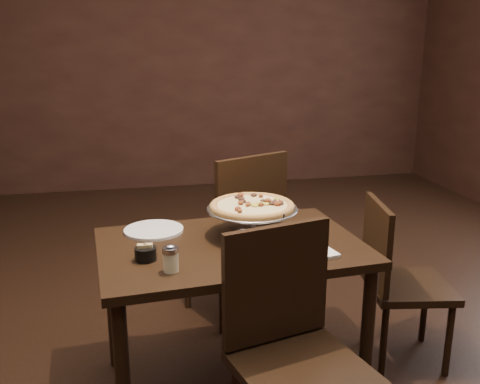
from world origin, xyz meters
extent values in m
cube|color=black|center=(0.00, 0.00, -0.01)|extent=(6.00, 7.00, 0.02)
cube|color=black|center=(0.00, 3.51, 1.40)|extent=(6.00, 0.02, 2.80)
cube|color=black|center=(0.07, -0.11, 0.68)|extent=(1.17, 0.83, 0.04)
cylinder|color=black|center=(-0.40, -0.46, 0.33)|extent=(0.06, 0.06, 0.66)
cylinder|color=black|center=(0.60, -0.38, 0.33)|extent=(0.06, 0.06, 0.66)
cylinder|color=black|center=(-0.45, 0.17, 0.33)|extent=(0.06, 0.06, 0.66)
cylinder|color=black|center=(0.54, 0.25, 0.33)|extent=(0.06, 0.06, 0.66)
cylinder|color=silver|center=(0.18, -0.03, 0.70)|extent=(0.14, 0.14, 0.01)
cylinder|color=silver|center=(0.18, -0.03, 0.76)|extent=(0.03, 0.03, 0.11)
cylinder|color=silver|center=(0.18, -0.03, 0.81)|extent=(0.10, 0.10, 0.01)
cylinder|color=gray|center=(0.18, -0.03, 0.82)|extent=(0.39, 0.39, 0.01)
torus|color=gray|center=(0.18, -0.03, 0.82)|extent=(0.40, 0.40, 0.01)
cylinder|color=brown|center=(0.18, -0.03, 0.83)|extent=(0.36, 0.36, 0.01)
torus|color=brown|center=(0.18, -0.03, 0.83)|extent=(0.38, 0.38, 0.03)
cylinder|color=tan|center=(0.18, -0.03, 0.84)|extent=(0.31, 0.31, 0.01)
cylinder|color=beige|center=(-0.20, -0.34, 0.73)|extent=(0.06, 0.06, 0.08)
cylinder|color=silver|center=(-0.20, -0.34, 0.78)|extent=(0.06, 0.06, 0.02)
ellipsoid|color=silver|center=(-0.20, -0.34, 0.80)|extent=(0.03, 0.03, 0.01)
cylinder|color=#9C260E|center=(0.09, -0.24, 0.73)|extent=(0.06, 0.06, 0.08)
cylinder|color=silver|center=(0.09, -0.24, 0.78)|extent=(0.06, 0.06, 0.02)
ellipsoid|color=silver|center=(0.09, -0.24, 0.80)|extent=(0.03, 0.03, 0.01)
cylinder|color=black|center=(-0.29, -0.21, 0.72)|extent=(0.09, 0.09, 0.05)
cube|color=tan|center=(-0.31, -0.21, 0.73)|extent=(0.04, 0.03, 0.06)
cube|color=tan|center=(-0.28, -0.21, 0.73)|extent=(0.04, 0.03, 0.06)
cube|color=white|center=(0.40, -0.30, 0.70)|extent=(0.15, 0.15, 0.01)
cylinder|color=silver|center=(-0.24, 0.11, 0.70)|extent=(0.27, 0.27, 0.01)
cylinder|color=silver|center=(0.19, -0.37, 0.70)|extent=(0.25, 0.25, 0.01)
cone|color=silver|center=(0.31, -0.13, 0.82)|extent=(0.17, 0.17, 0.00)
cylinder|color=black|center=(0.31, -0.13, 0.83)|extent=(0.09, 0.12, 0.02)
cube|color=black|center=(0.20, 0.59, 0.46)|extent=(0.59, 0.59, 0.04)
cube|color=black|center=(0.28, 0.40, 0.73)|extent=(0.42, 0.21, 0.47)
cylinder|color=black|center=(0.29, 0.83, 0.22)|extent=(0.04, 0.04, 0.44)
cylinder|color=black|center=(-0.04, 0.68, 0.22)|extent=(0.04, 0.04, 0.44)
cylinder|color=black|center=(0.44, 0.50, 0.22)|extent=(0.04, 0.04, 0.44)
cylinder|color=black|center=(0.11, 0.35, 0.22)|extent=(0.04, 0.04, 0.44)
cube|color=black|center=(0.21, -0.69, 0.43)|extent=(0.51, 0.51, 0.04)
cube|color=black|center=(0.16, -0.50, 0.68)|extent=(0.42, 0.13, 0.44)
cube|color=black|center=(0.95, -0.07, 0.39)|extent=(0.44, 0.44, 0.04)
cube|color=black|center=(0.78, -0.04, 0.61)|extent=(0.09, 0.38, 0.40)
cylinder|color=black|center=(1.08, -0.25, 0.19)|extent=(0.03, 0.03, 0.37)
cylinder|color=black|center=(1.13, 0.06, 0.19)|extent=(0.03, 0.03, 0.37)
cylinder|color=black|center=(0.77, -0.19, 0.19)|extent=(0.03, 0.03, 0.37)
cylinder|color=black|center=(0.83, 0.11, 0.19)|extent=(0.03, 0.03, 0.37)
camera|label=1|loc=(-0.33, -2.21, 1.52)|focal=40.00mm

